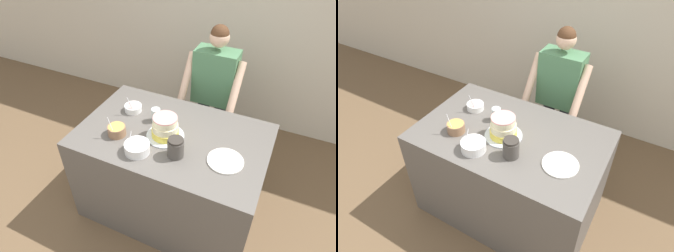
% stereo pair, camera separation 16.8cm
% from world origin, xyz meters
% --- Properties ---
extents(ground_plane, '(14.00, 14.00, 0.00)m').
position_xyz_m(ground_plane, '(0.00, 0.00, 0.00)').
color(ground_plane, brown).
extents(wall_back, '(10.00, 0.05, 2.60)m').
position_xyz_m(wall_back, '(0.00, 2.20, 1.30)').
color(wall_back, beige).
rests_on(wall_back, ground_plane).
extents(counter, '(1.55, 0.99, 0.92)m').
position_xyz_m(counter, '(0.00, 0.49, 0.46)').
color(counter, '#5B5651').
rests_on(counter, ground_plane).
extents(person_baker, '(0.57, 0.45, 1.54)m').
position_xyz_m(person_baker, '(0.07, 1.36, 0.91)').
color(person_baker, '#2D2D38').
rests_on(person_baker, ground_plane).
extents(cake, '(0.31, 0.31, 0.19)m').
position_xyz_m(cake, '(-0.04, 0.45, 1.01)').
color(cake, silver).
rests_on(cake, counter).
extents(frosting_bowl_white, '(0.19, 0.19, 0.15)m').
position_xyz_m(frosting_bowl_white, '(-0.16, 0.19, 0.97)').
color(frosting_bowl_white, white).
rests_on(frosting_bowl_white, counter).
extents(frosting_bowl_yellow, '(0.15, 0.15, 0.19)m').
position_xyz_m(frosting_bowl_yellow, '(-0.41, 0.30, 0.97)').
color(frosting_bowl_yellow, '#936B4C').
rests_on(frosting_bowl_yellow, counter).
extents(frosting_bowl_pink, '(0.15, 0.15, 0.17)m').
position_xyz_m(frosting_bowl_pink, '(-0.45, 0.64, 0.95)').
color(frosting_bowl_pink, white).
rests_on(frosting_bowl_pink, counter).
extents(drinking_glass, '(0.08, 0.08, 0.12)m').
position_xyz_m(drinking_glass, '(-0.20, 0.60, 0.98)').
color(drinking_glass, silver).
rests_on(drinking_glass, counter).
extents(ceramic_plate, '(0.27, 0.27, 0.01)m').
position_xyz_m(ceramic_plate, '(0.48, 0.38, 0.93)').
color(ceramic_plate, white).
rests_on(ceramic_plate, counter).
extents(stoneware_jar, '(0.12, 0.12, 0.16)m').
position_xyz_m(stoneware_jar, '(0.12, 0.28, 1.00)').
color(stoneware_jar, '#4C4742').
rests_on(stoneware_jar, counter).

